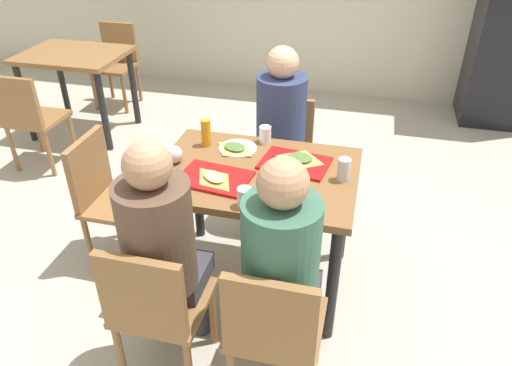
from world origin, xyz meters
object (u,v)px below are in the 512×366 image
at_px(tray_red_near, 214,178).
at_px(foil_bundle, 174,154).
at_px(chair_near_left, 155,305).
at_px(chair_near_right, 273,329).
at_px(pizza_slice_d, 282,191).
at_px(plastic_cup_b, 245,198).
at_px(person_in_red, 162,243).
at_px(background_chair_far, 117,59).
at_px(background_table, 76,67).
at_px(paper_plate_center, 238,148).
at_px(pizza_slice_c, 235,148).
at_px(condiment_bottle, 206,133).
at_px(paper_plate_near_edge, 277,196).
at_px(pizza_slice_a, 214,178).
at_px(tray_red_far, 295,163).
at_px(soda_can, 344,170).
at_px(person_in_brown_jacket, 282,262).
at_px(chair_left_end, 108,192).
at_px(plastic_cup_a, 265,135).
at_px(chair_far_side, 283,150).
at_px(main_table, 256,188).
at_px(background_chair_near, 29,115).
at_px(person_far_side, 280,127).
at_px(pizza_slice_b, 300,158).

xyz_separation_m(tray_red_near, foil_bundle, (-0.27, 0.12, 0.04)).
height_order(chair_near_left, chair_near_right, same).
distance_m(pizza_slice_d, plastic_cup_b, 0.21).
height_order(chair_near_left, person_in_red, person_in_red).
relative_size(tray_red_near, background_chair_far, 0.43).
height_order(pizza_slice_d, background_table, pizza_slice_d).
distance_m(pizza_slice_d, foil_bundle, 0.65).
relative_size(chair_near_right, foil_bundle, 8.35).
height_order(paper_plate_center, pizza_slice_c, pizza_slice_c).
xyz_separation_m(pizza_slice_c, condiment_bottle, (-0.18, 0.02, 0.06)).
relative_size(paper_plate_near_edge, pizza_slice_a, 0.94).
height_order(tray_red_near, pizza_slice_c, pizza_slice_c).
distance_m(tray_red_far, soda_can, 0.29).
height_order(condiment_bottle, foil_bundle, condiment_bottle).
bearing_deg(condiment_bottle, pizza_slice_d, -37.36).
xyz_separation_m(pizza_slice_d, background_table, (-2.26, 1.78, -0.15)).
distance_m(pizza_slice_c, foil_bundle, 0.36).
height_order(tray_red_far, condiment_bottle, condiment_bottle).
xyz_separation_m(person_in_red, pizza_slice_a, (0.09, 0.48, 0.06)).
distance_m(paper_plate_near_edge, background_chair_far, 3.40).
relative_size(person_in_brown_jacket, background_table, 1.38).
xyz_separation_m(chair_left_end, pizza_slice_c, (0.75, 0.19, 0.30)).
bearing_deg(plastic_cup_a, chair_left_end, -159.68).
relative_size(chair_near_right, chair_far_side, 1.00).
relative_size(main_table, tray_red_near, 2.98).
height_order(chair_near_right, pizza_slice_a, chair_near_right).
relative_size(person_in_brown_jacket, background_chair_near, 1.49).
bearing_deg(chair_near_right, chair_left_end, 146.94).
bearing_deg(person_far_side, main_table, -90.00).
bearing_deg(soda_can, plastic_cup_b, -140.76).
relative_size(main_table, pizza_slice_b, 4.96).
xyz_separation_m(pizza_slice_a, soda_can, (0.64, 0.18, 0.04)).
distance_m(person_in_red, foil_bundle, 0.65).
bearing_deg(tray_red_far, background_table, 146.96).
height_order(chair_left_end, person_in_brown_jacket, person_in_brown_jacket).
xyz_separation_m(paper_plate_near_edge, background_chair_near, (-2.24, 1.07, -0.29)).
bearing_deg(main_table, pizza_slice_d, -46.61).
relative_size(plastic_cup_a, background_chair_far, 0.12).
height_order(person_far_side, condiment_bottle, person_far_side).
distance_m(tray_red_far, pizza_slice_c, 0.37).
height_order(chair_far_side, pizza_slice_b, chair_far_side).
bearing_deg(plastic_cup_a, chair_far_side, 86.53).
xyz_separation_m(person_in_brown_jacket, plastic_cup_a, (-0.29, 0.96, 0.09)).
xyz_separation_m(main_table, person_far_side, (-0.00, 0.63, 0.07)).
height_order(pizza_slice_c, foil_bundle, foil_bundle).
height_order(chair_near_right, person_in_red, person_in_red).
bearing_deg(chair_far_side, chair_left_end, -139.96).
bearing_deg(chair_near_right, plastic_cup_a, 104.95).
bearing_deg(main_table, pizza_slice_c, 131.82).
bearing_deg(condiment_bottle, background_chair_far, 129.36).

